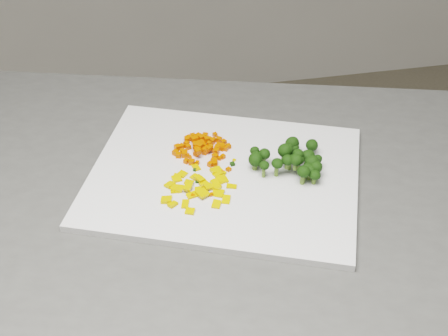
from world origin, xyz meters
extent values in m
cube|color=silver|center=(-0.11, 0.26, 0.91)|extent=(0.50, 0.45, 0.01)
cube|color=#D63E02|center=(-0.12, 0.32, 0.92)|extent=(0.01, 0.01, 0.01)
cube|color=#D63E02|center=(-0.14, 0.33, 0.91)|extent=(0.01, 0.01, 0.01)
cube|color=#D63E02|center=(-0.13, 0.34, 0.91)|extent=(0.01, 0.01, 0.01)
cube|color=#D63E02|center=(-0.10, 0.32, 0.92)|extent=(0.01, 0.01, 0.01)
cube|color=#D63E02|center=(-0.12, 0.35, 0.91)|extent=(0.01, 0.01, 0.01)
cube|color=#D63E02|center=(-0.18, 0.32, 0.91)|extent=(0.01, 0.01, 0.01)
cube|color=#D63E02|center=(-0.13, 0.36, 0.92)|extent=(0.01, 0.01, 0.01)
cube|color=#D63E02|center=(-0.14, 0.36, 0.91)|extent=(0.01, 0.01, 0.01)
cube|color=#D63E02|center=(-0.14, 0.33, 0.92)|extent=(0.01, 0.01, 0.01)
cube|color=#D63E02|center=(-0.15, 0.31, 0.92)|extent=(0.01, 0.01, 0.01)
cube|color=#D63E02|center=(-0.14, 0.32, 0.92)|extent=(0.01, 0.01, 0.01)
cube|color=#D63E02|center=(-0.11, 0.30, 0.91)|extent=(0.01, 0.01, 0.01)
cube|color=#D63E02|center=(-0.16, 0.32, 0.91)|extent=(0.01, 0.01, 0.01)
cube|color=#D63E02|center=(-0.13, 0.31, 0.92)|extent=(0.01, 0.01, 0.01)
cube|color=#D63E02|center=(-0.13, 0.33, 0.91)|extent=(0.01, 0.01, 0.01)
cube|color=#D63E02|center=(-0.12, 0.35, 0.92)|extent=(0.01, 0.01, 0.01)
cube|color=#D63E02|center=(-0.10, 0.32, 0.92)|extent=(0.01, 0.01, 0.01)
cube|color=#D63E02|center=(-0.14, 0.35, 0.91)|extent=(0.01, 0.01, 0.01)
cube|color=#D63E02|center=(-0.12, 0.34, 0.92)|extent=(0.01, 0.01, 0.01)
cube|color=#D63E02|center=(-0.12, 0.33, 0.92)|extent=(0.01, 0.01, 0.01)
cube|color=#D63E02|center=(-0.09, 0.32, 0.91)|extent=(0.01, 0.01, 0.01)
cube|color=#D63E02|center=(-0.16, 0.34, 0.91)|extent=(0.01, 0.01, 0.01)
cube|color=#D63E02|center=(-0.13, 0.31, 0.91)|extent=(0.01, 0.01, 0.01)
cube|color=#D63E02|center=(-0.11, 0.30, 0.91)|extent=(0.01, 0.01, 0.01)
cube|color=#D63E02|center=(-0.13, 0.31, 0.92)|extent=(0.01, 0.01, 0.01)
cube|color=#D63E02|center=(-0.11, 0.33, 0.91)|extent=(0.01, 0.01, 0.01)
cube|color=#D63E02|center=(-0.13, 0.32, 0.92)|extent=(0.01, 0.01, 0.01)
cube|color=#D63E02|center=(-0.15, 0.29, 0.91)|extent=(0.01, 0.01, 0.01)
cube|color=#D63E02|center=(-0.14, 0.33, 0.92)|extent=(0.01, 0.01, 0.01)
cube|color=#D63E02|center=(-0.12, 0.32, 0.92)|extent=(0.01, 0.01, 0.01)
cube|color=#D63E02|center=(-0.12, 0.29, 0.92)|extent=(0.01, 0.01, 0.01)
cube|color=#D63E02|center=(-0.15, 0.33, 0.92)|extent=(0.01, 0.01, 0.01)
cube|color=#D63E02|center=(-0.13, 0.32, 0.92)|extent=(0.01, 0.01, 0.01)
cube|color=#D63E02|center=(-0.11, 0.33, 0.91)|extent=(0.01, 0.01, 0.01)
cube|color=#D63E02|center=(-0.13, 0.35, 0.91)|extent=(0.01, 0.01, 0.01)
cube|color=#D63E02|center=(-0.15, 0.33, 0.92)|extent=(0.01, 0.01, 0.01)
cube|color=#D63E02|center=(-0.15, 0.31, 0.91)|extent=(0.01, 0.01, 0.01)
cube|color=#D63E02|center=(-0.16, 0.35, 0.92)|extent=(0.01, 0.01, 0.01)
cube|color=#D63E02|center=(-0.13, 0.28, 0.91)|extent=(0.01, 0.01, 0.01)
cube|color=#D63E02|center=(-0.12, 0.30, 0.91)|extent=(0.01, 0.01, 0.01)
cube|color=#D63E02|center=(-0.14, 0.35, 0.92)|extent=(0.01, 0.01, 0.01)
cube|color=#D63E02|center=(-0.12, 0.29, 0.91)|extent=(0.01, 0.01, 0.01)
cube|color=#D63E02|center=(-0.17, 0.34, 0.91)|extent=(0.01, 0.01, 0.01)
cube|color=#D63E02|center=(-0.11, 0.32, 0.92)|extent=(0.01, 0.01, 0.01)
cube|color=#D63E02|center=(-0.16, 0.33, 0.91)|extent=(0.01, 0.01, 0.01)
cube|color=#D63E02|center=(-0.11, 0.32, 0.91)|extent=(0.01, 0.01, 0.01)
cube|color=#D63E02|center=(-0.17, 0.33, 0.91)|extent=(0.01, 0.01, 0.01)
cube|color=#D63E02|center=(-0.10, 0.34, 0.91)|extent=(0.01, 0.01, 0.01)
cube|color=#D63E02|center=(-0.13, 0.34, 0.92)|extent=(0.01, 0.01, 0.01)
cube|color=#D63E02|center=(-0.15, 0.36, 0.92)|extent=(0.01, 0.01, 0.01)
cube|color=#D63E02|center=(-0.14, 0.34, 0.92)|extent=(0.01, 0.01, 0.01)
cube|color=#D63E02|center=(-0.15, 0.32, 0.92)|extent=(0.01, 0.01, 0.01)
cube|color=#D63E02|center=(-0.14, 0.36, 0.92)|extent=(0.01, 0.01, 0.01)
cube|color=#D63E02|center=(-0.16, 0.31, 0.91)|extent=(0.01, 0.01, 0.01)
cube|color=#D63E02|center=(-0.13, 0.34, 0.91)|extent=(0.01, 0.01, 0.01)
cube|color=#D63E02|center=(-0.17, 0.31, 0.92)|extent=(0.01, 0.01, 0.01)
cube|color=#D63E02|center=(-0.12, 0.32, 0.91)|extent=(0.01, 0.01, 0.01)
cube|color=#D63E02|center=(-0.13, 0.35, 0.92)|extent=(0.01, 0.01, 0.01)
cube|color=#D63E02|center=(-0.14, 0.36, 0.91)|extent=(0.01, 0.01, 0.01)
cube|color=#D63E02|center=(-0.14, 0.33, 0.92)|extent=(0.01, 0.01, 0.01)
cube|color=#D63E02|center=(-0.16, 0.36, 0.91)|extent=(0.01, 0.01, 0.01)
cube|color=#D63E02|center=(-0.14, 0.33, 0.92)|extent=(0.01, 0.01, 0.01)
cube|color=#D63E02|center=(-0.14, 0.34, 0.91)|extent=(0.01, 0.01, 0.01)
cube|color=#D63E02|center=(-0.10, 0.34, 0.92)|extent=(0.01, 0.01, 0.01)
cube|color=#D63E02|center=(-0.13, 0.32, 0.91)|extent=(0.01, 0.01, 0.01)
cube|color=#D63E02|center=(-0.12, 0.34, 0.92)|extent=(0.01, 0.01, 0.01)
cube|color=#D63E02|center=(-0.10, 0.32, 0.91)|extent=(0.01, 0.01, 0.01)
cube|color=#D63E02|center=(-0.11, 0.36, 0.91)|extent=(0.01, 0.01, 0.01)
cube|color=#D63E02|center=(-0.12, 0.31, 0.92)|extent=(0.01, 0.01, 0.01)
cube|color=#D63E02|center=(-0.12, 0.30, 0.91)|extent=(0.01, 0.01, 0.01)
cube|color=#D63E02|center=(-0.17, 0.30, 0.91)|extent=(0.01, 0.01, 0.01)
cube|color=#D63E02|center=(-0.16, 0.29, 0.92)|extent=(0.01, 0.01, 0.01)
cube|color=#D63E02|center=(-0.18, 0.32, 0.91)|extent=(0.01, 0.01, 0.01)
cube|color=#D63E02|center=(-0.12, 0.28, 0.91)|extent=(0.01, 0.01, 0.01)
cube|color=#D63E02|center=(-0.14, 0.32, 0.92)|extent=(0.01, 0.01, 0.01)
cube|color=#D63E02|center=(-0.17, 0.34, 0.92)|extent=(0.01, 0.01, 0.01)
cube|color=#D63E02|center=(-0.15, 0.34, 0.92)|extent=(0.01, 0.01, 0.01)
cube|color=#DD9E0B|center=(-0.16, 0.26, 0.91)|extent=(0.02, 0.02, 0.01)
cube|color=#DD9E0B|center=(-0.15, 0.22, 0.91)|extent=(0.02, 0.02, 0.00)
cube|color=#DD9E0B|center=(-0.15, 0.28, 0.91)|extent=(0.01, 0.02, 0.00)
cube|color=#DD9E0B|center=(-0.13, 0.24, 0.91)|extent=(0.02, 0.02, 0.01)
cube|color=#DD9E0B|center=(-0.18, 0.18, 0.91)|extent=(0.02, 0.02, 0.01)
cube|color=#DD9E0B|center=(-0.17, 0.23, 0.92)|extent=(0.02, 0.02, 0.01)
cube|color=#DD9E0B|center=(-0.21, 0.21, 0.91)|extent=(0.02, 0.02, 0.01)
cube|color=#DD9E0B|center=(-0.18, 0.20, 0.91)|extent=(0.01, 0.02, 0.00)
cube|color=#DD9E0B|center=(-0.12, 0.20, 0.91)|extent=(0.02, 0.02, 0.01)
cube|color=#DD9E0B|center=(-0.14, 0.23, 0.92)|extent=(0.02, 0.02, 0.01)
cube|color=#DD9E0B|center=(-0.19, 0.24, 0.91)|extent=(0.02, 0.02, 0.01)
cube|color=#DD9E0B|center=(-0.13, 0.23, 0.91)|extent=(0.02, 0.02, 0.01)
cube|color=#DD9E0B|center=(-0.18, 0.27, 0.91)|extent=(0.02, 0.02, 0.01)
cube|color=#DD9E0B|center=(-0.19, 0.24, 0.91)|extent=(0.02, 0.02, 0.00)
cube|color=#DD9E0B|center=(-0.17, 0.22, 0.91)|extent=(0.02, 0.01, 0.01)
cube|color=#DD9E0B|center=(-0.16, 0.23, 0.91)|extent=(0.01, 0.02, 0.01)
cube|color=#DD9E0B|center=(-0.15, 0.25, 0.92)|extent=(0.02, 0.02, 0.00)
cube|color=#DD9E0B|center=(-0.19, 0.26, 0.91)|extent=(0.02, 0.02, 0.01)
cube|color=#DD9E0B|center=(-0.12, 0.25, 0.91)|extent=(0.02, 0.02, 0.01)
cube|color=#DD9E0B|center=(-0.15, 0.21, 0.92)|extent=(0.02, 0.02, 0.01)
cube|color=#DD9E0B|center=(-0.15, 0.24, 0.91)|extent=(0.02, 0.02, 0.00)
cube|color=#DD9E0B|center=(-0.13, 0.21, 0.91)|extent=(0.02, 0.02, 0.01)
cube|color=#DD9E0B|center=(-0.19, 0.23, 0.91)|extent=(0.02, 0.02, 0.00)
cube|color=#DD9E0B|center=(-0.12, 0.26, 0.91)|extent=(0.02, 0.02, 0.01)
cube|color=#DD9E0B|center=(-0.14, 0.19, 0.91)|extent=(0.02, 0.02, 0.01)
cube|color=#DD9E0B|center=(-0.11, 0.23, 0.91)|extent=(0.02, 0.01, 0.00)
cube|color=#DD9E0B|center=(-0.17, 0.24, 0.92)|extent=(0.02, 0.02, 0.01)
cube|color=#DD9E0B|center=(-0.20, 0.25, 0.91)|extent=(0.02, 0.02, 0.01)
cube|color=#DD9E0B|center=(-0.20, 0.20, 0.91)|extent=(0.02, 0.02, 0.01)
cube|color=#DD9E0B|center=(-0.12, 0.27, 0.91)|extent=(0.02, 0.02, 0.01)
cube|color=#DD9E0B|center=(-0.13, 0.23, 0.91)|extent=(0.02, 0.02, 0.01)
cube|color=black|center=(-0.16, 0.28, 0.91)|extent=(0.01, 0.01, 0.00)
cube|color=black|center=(-0.02, 0.27, 0.91)|extent=(0.01, 0.01, 0.00)
cube|color=black|center=(-0.10, 0.28, 0.91)|extent=(0.01, 0.01, 0.00)
cube|color=#D63E02|center=(-0.04, 0.30, 0.91)|extent=(0.01, 0.01, 0.00)
cube|color=#D63E02|center=(-0.14, 0.21, 0.91)|extent=(0.01, 0.01, 0.00)
cube|color=#DD9E0B|center=(-0.09, 0.29, 0.91)|extent=(0.01, 0.01, 0.00)
cube|color=#D63E02|center=(-0.11, 0.26, 0.91)|extent=(0.01, 0.01, 0.00)
cube|color=#D63E02|center=(-0.16, 0.31, 0.91)|extent=(0.01, 0.01, 0.00)
cube|color=#DD9E0B|center=(-0.19, 0.27, 0.91)|extent=(0.01, 0.01, 0.00)
cube|color=#D63E02|center=(-0.10, 0.27, 0.91)|extent=(0.01, 0.01, 0.00)
cube|color=#D63E02|center=(-0.11, 0.32, 0.91)|extent=(0.01, 0.01, 0.00)
cube|color=#DD9E0B|center=(-0.11, 0.26, 0.91)|extent=(0.01, 0.01, 0.00)
cube|color=#DD9E0B|center=(-0.16, 0.22, 0.91)|extent=(0.01, 0.01, 0.00)
cube|color=#D63E02|center=(-0.17, 0.22, 0.91)|extent=(0.01, 0.01, 0.00)
cube|color=black|center=(-0.16, 0.25, 0.91)|extent=(0.01, 0.01, 0.00)
camera|label=1|loc=(-0.26, -0.47, 1.51)|focal=50.00mm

